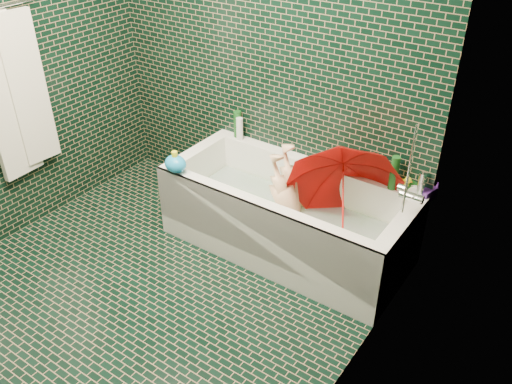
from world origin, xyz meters
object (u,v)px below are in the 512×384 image
Objects in this scene: child at (291,212)px; umbrella at (343,199)px; rubber_duck at (403,183)px; bath_toy at (175,164)px; bathtub at (286,223)px.

umbrella reaches higher than child.
umbrella is at bearing -123.31° from rubber_duck.
bath_toy is (-1.36, -0.68, 0.02)m from rubber_duck.
umbrella is 3.85× the size of bath_toy.
rubber_duck is (0.64, 0.34, 0.28)m from child.
child is 0.86m from bath_toy.
bath_toy is (-0.69, -0.33, 0.41)m from bathtub.
umbrella is (0.40, 0.03, 0.33)m from bathtub.
bathtub is at bearing 40.87° from bath_toy.
bath_toy is (-0.72, -0.34, 0.31)m from child.
rubber_duck is (0.27, 0.32, 0.05)m from umbrella.
umbrella reaches higher than bath_toy.
rubber_duck is 0.64× the size of bath_toy.
bathtub is 14.06× the size of rubber_duck.
bathtub is 0.10m from child.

